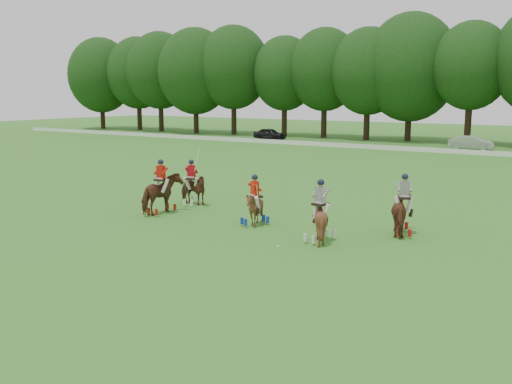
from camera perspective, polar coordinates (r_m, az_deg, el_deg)
The scene contains 11 objects.
ground at distance 21.52m, azimuth -9.85°, elevation -4.87°, with size 180.00×180.00×0.00m, color #357320.
tree_line at distance 64.82m, azimuth 21.02°, elevation 11.69°, with size 117.98×14.32×14.75m.
boundary_rail at distance 55.31m, azimuth 18.02°, elevation 3.97°, with size 120.00×0.10×0.44m, color white.
car_left at distance 67.94m, azimuth 1.40°, elevation 5.84°, with size 1.60×3.98×1.36m, color black.
car_mid at distance 59.25m, azimuth 20.69°, elevation 4.62°, with size 1.44×4.12×1.36m, color #A7A8AD.
polo_red_a at distance 26.15m, azimuth -9.43°, elevation -0.18°, with size 1.35×2.19×2.49m.
polo_red_b at distance 28.06m, azimuth -6.45°, elevation 0.30°, with size 1.86×1.73×2.78m.
polo_red_c at distance 23.53m, azimuth -0.12°, elevation -1.58°, with size 1.61×1.67×2.14m.
polo_stripe_a at distance 22.71m, azimuth 14.53°, elevation -2.01°, with size 1.66×2.20×2.39m.
polo_stripe_b at distance 21.12m, azimuth 6.43°, elevation -2.72°, with size 1.59×1.72×2.33m.
polo_ball at distance 20.31m, azimuth 2.23°, elevation -5.49°, with size 0.09×0.09×0.09m, color white.
Camera 1 is at (14.26, -15.18, 5.41)m, focal length 40.00 mm.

